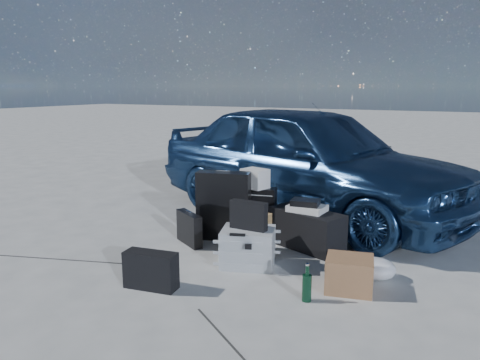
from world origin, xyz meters
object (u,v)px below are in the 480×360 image
cardboard_box (349,274)px  briefcase (189,228)px  duffel_bag (306,229)px  car (307,160)px  pelican_case (248,247)px  suitcase_right (256,211)px  green_bottle (307,283)px  suitcase_left (224,206)px

cardboard_box → briefcase: bearing=169.0°
duffel_bag → car: bearing=131.0°
pelican_case → briefcase: pelican_case is taller
pelican_case → car: bearing=75.2°
car → suitcase_right: (-0.21, -1.05, -0.45)m
green_bottle → suitcase_right: bearing=129.6°
duffel_bag → green_bottle: bearing=-49.3°
cardboard_box → green_bottle: bearing=-124.3°
briefcase → duffel_bag: size_ratio=0.56×
suitcase_right → green_bottle: 1.70m
briefcase → duffel_bag: bearing=53.2°
cardboard_box → suitcase_right: bearing=144.0°
pelican_case → suitcase_left: bearing=117.2°
car → pelican_case: 1.99m
green_bottle → duffel_bag: bearing=110.2°
car → duffel_bag: 1.38m
briefcase → suitcase_left: size_ratio=0.58×
duffel_bag → suitcase_right: bearing=-171.7°
pelican_case → briefcase: size_ratio=1.10×
pelican_case → suitcase_right: bearing=92.9°
car → cardboard_box: bearing=-134.0°
suitcase_right → duffel_bag: bearing=-24.9°
briefcase → cardboard_box: bearing=19.8°
briefcase → cardboard_box: (1.80, -0.35, -0.03)m
pelican_case → briefcase: bearing=144.8°
duffel_bag → briefcase: bearing=-137.0°
pelican_case → green_bottle: bearing=-50.2°
pelican_case → duffel_bag: 0.78m
car → suitcase_right: size_ratio=7.84×
suitcase_right → cardboard_box: size_ratio=1.45×
suitcase_right → green_bottle: (1.08, -1.30, -0.12)m
suitcase_left → duffel_bag: (0.90, 0.15, -0.18)m
suitcase_right → car: bearing=66.3°
car → suitcase_left: (-0.45, -1.34, -0.35)m
duffel_bag → green_bottle: 1.24m
briefcase → duffel_bag: 1.23m
car → duffel_bag: bearing=-142.5°
suitcase_right → green_bottle: size_ratio=1.85×
duffel_bag → pelican_case: bearing=-93.4°
cardboard_box → green_bottle: (-0.24, -0.35, 0.01)m
suitcase_left → duffel_bag: size_ratio=0.95×
suitcase_left → briefcase: bearing=-142.7°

